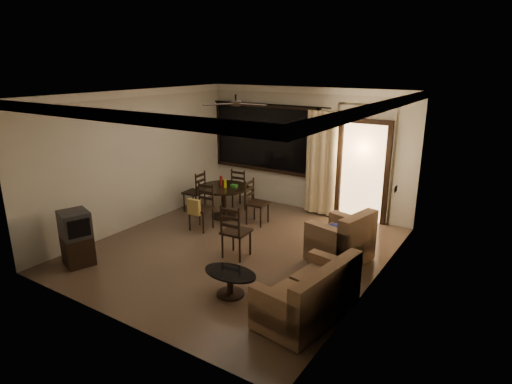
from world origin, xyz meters
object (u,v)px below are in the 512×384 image
Objects in this scene: dining_table at (224,193)px; dining_chair_north at (242,195)px; dining_chair_south at (201,215)px; sofa at (311,297)px; armchair at (343,241)px; dining_chair_east at (257,211)px; dining_chair_west at (195,199)px; tv_cabinet at (76,238)px; side_chair at (236,241)px; coffee_table at (230,280)px.

dining_chair_north is (-0.05, 0.78, -0.27)m from dining_table.
dining_chair_south reaches higher than sofa.
armchair is (-0.30, 1.87, 0.05)m from sofa.
armchair is (3.05, -0.66, -0.18)m from dining_table.
armchair is at bearing 151.28° from dining_chair_north.
dining_chair_south and dining_chair_north have the same top height.
dining_chair_north is at bearing 46.76° from dining_chair_east.
dining_chair_west is 1.17m from dining_chair_south.
dining_chair_west is at bearing 157.21° from sofa.
dining_chair_west reaches higher than tv_cabinet.
dining_table is at bearing 90.13° from dining_chair_north.
dining_chair_south is at bearing 90.00° from dining_chair_north.
coffee_table is at bearing 117.95° from side_chair.
dining_table is 0.83m from dining_chair_north.
dining_chair_west is at bearing -37.36° from side_chair.
dining_chair_east is 1.01× the size of tv_cabinet.
dining_table is 0.88m from dining_chair_east.
side_chair reaches higher than dining_chair_south.
coffee_table is (-0.95, -1.98, -0.12)m from armchair.
tv_cabinet is at bearing 151.19° from dining_chair_east.
dining_chair_north is (-0.89, 0.73, 0.00)m from dining_chair_east.
dining_chair_east reaches higher than sofa.
sofa is (3.30, -1.68, 0.01)m from dining_chair_south.
sofa is at bearing -139.52° from dining_chair_east.
dining_chair_north is at bearing 134.79° from dining_chair_west.
sofa is (4.04, 0.67, -0.15)m from tv_cabinet.
side_chair is at bearing 121.59° from coffee_table.
dining_chair_north is 2.73m from side_chair.
side_chair reaches higher than coffee_table.
dining_chair_west is at bearing 90.09° from dining_chair_east.
armchair is at bearing -111.61° from dining_chair_east.
dining_chair_south is 3.00m from armchair.
dining_chair_south reaches higher than dining_table.
dining_chair_east is 0.89× the size of armchair.
sofa reaches higher than coffee_table.
dining_chair_east is 1.68m from side_chair.
sofa is 1.50× the size of armchair.
coffee_table is (-1.26, -0.10, -0.07)m from sofa.
dining_chair_west is at bearing -175.94° from armchair.
dining_chair_west is (-0.79, -0.06, -0.27)m from dining_table.
sofa is 2.19m from side_chair.
dining_chair_west is at bearing 138.20° from coffee_table.
side_chair is at bearing -139.13° from armchair.
dining_chair_east is 1.00× the size of dining_chair_north.
dining_chair_north reaches higher than dining_table.
dining_chair_west is 1.12m from dining_chair_north.
side_chair reaches higher than dining_table.
coffee_table is (2.14, -3.42, -0.03)m from dining_chair_north.
side_chair is at bearing -163.69° from dining_chair_east.
sofa is 1.88× the size of coffee_table.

